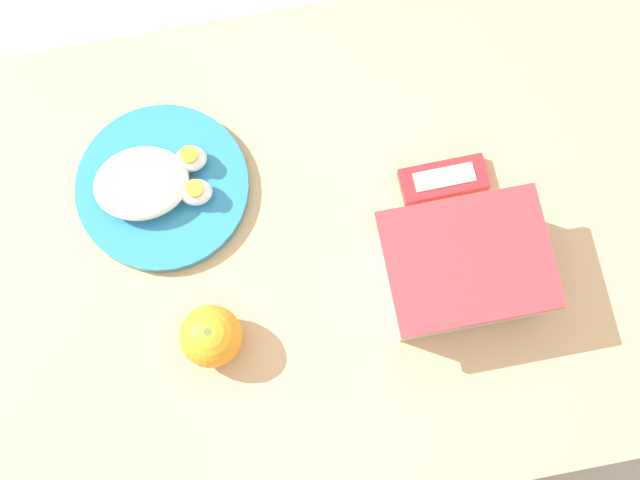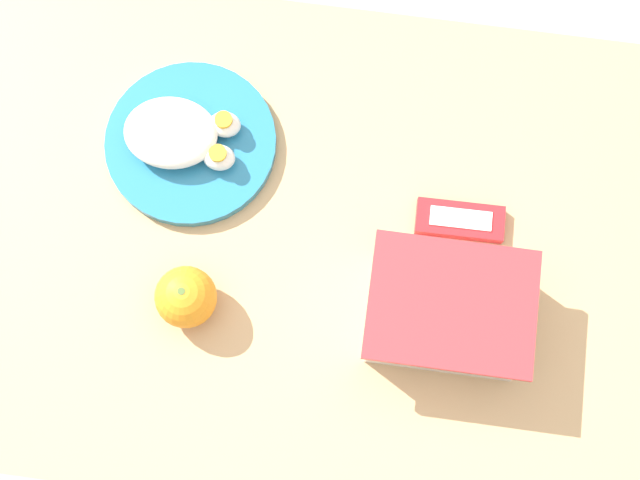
{
  "view_description": "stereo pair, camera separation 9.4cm",
  "coord_description": "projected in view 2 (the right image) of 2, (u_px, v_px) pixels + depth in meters",
  "views": [
    {
      "loc": [
        0.06,
        0.29,
        1.95
      ],
      "look_at": [
        0.01,
        0.0,
        0.8
      ],
      "focal_mm": 50.0,
      "sensor_mm": 36.0,
      "label": 1
    },
    {
      "loc": [
        -0.03,
        0.29,
        1.95
      ],
      "look_at": [
        0.01,
        0.0,
        0.8
      ],
      "focal_mm": 50.0,
      "sensor_mm": 36.0,
      "label": 2
    }
  ],
  "objects": [
    {
      "name": "table",
      "position": [
        324.0,
        262.0,
        1.32
      ],
      "size": [
        1.14,
        0.71,
        0.77
      ],
      "color": "tan",
      "rests_on": "ground_plane"
    },
    {
      "name": "food_container",
      "position": [
        447.0,
        312.0,
        1.15
      ],
      "size": [
        0.21,
        0.16,
        0.1
      ],
      "color": "white",
      "rests_on": "table"
    },
    {
      "name": "orange_fruit",
      "position": [
        186.0,
        297.0,
        1.15
      ],
      "size": [
        0.08,
        0.08,
        0.08
      ],
      "color": "orange",
      "rests_on": "table"
    },
    {
      "name": "rice_plate",
      "position": [
        186.0,
        139.0,
        1.23
      ],
      "size": [
        0.24,
        0.24,
        0.06
      ],
      "color": "teal",
      "rests_on": "table"
    },
    {
      "name": "ground_plane",
      "position": [
        323.0,
        329.0,
        1.96
      ],
      "size": [
        10.0,
        10.0,
        0.0
      ],
      "primitive_type": "plane",
      "color": "#B2A899"
    },
    {
      "name": "candy_bar",
      "position": [
        460.0,
        220.0,
        1.21
      ],
      "size": [
        0.12,
        0.05,
        0.02
      ],
      "color": "red",
      "rests_on": "table"
    }
  ]
}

